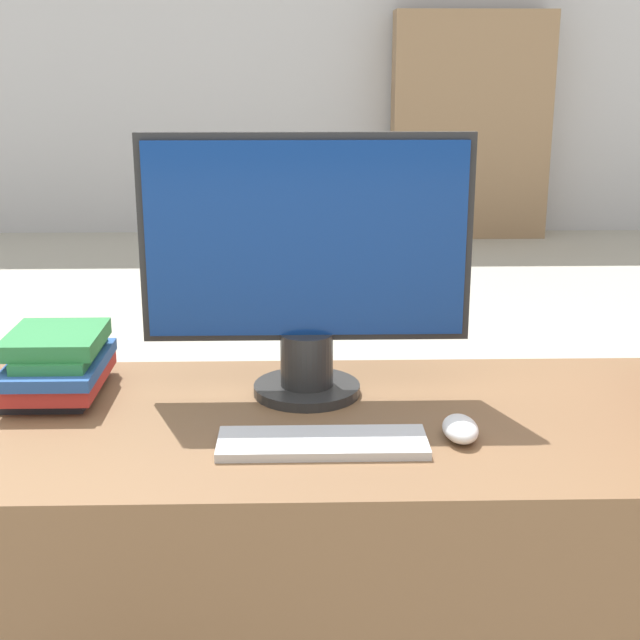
% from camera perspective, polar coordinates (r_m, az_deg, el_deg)
% --- Properties ---
extents(wall_back, '(12.00, 0.06, 2.80)m').
position_cam_1_polar(wall_back, '(7.61, -1.02, 16.14)').
color(wall_back, silver).
rests_on(wall_back, ground_plane).
extents(desk, '(1.49, 0.67, 0.77)m').
position_cam_1_polar(desk, '(1.88, 0.70, -17.11)').
color(desk, brown).
rests_on(desk, ground_plane).
extents(monitor, '(0.65, 0.22, 0.52)m').
position_cam_1_polar(monitor, '(1.74, -0.88, 3.56)').
color(monitor, '#282828').
rests_on(monitor, desk).
extents(keyboard, '(0.37, 0.12, 0.02)m').
position_cam_1_polar(keyboard, '(1.57, 0.16, -7.88)').
color(keyboard, silver).
rests_on(keyboard, desk).
extents(mouse, '(0.06, 0.11, 0.04)m').
position_cam_1_polar(mouse, '(1.62, 8.97, -6.89)').
color(mouse, white).
rests_on(mouse, desk).
extents(book_stack, '(0.18, 0.28, 0.13)m').
position_cam_1_polar(book_stack, '(1.87, -16.42, -2.73)').
color(book_stack, '#232328').
rests_on(book_stack, desk).
extents(bookshelf_far, '(1.27, 0.32, 1.80)m').
position_cam_1_polar(bookshelf_far, '(7.53, 9.58, 12.12)').
color(bookshelf_far, '#9E7A56').
rests_on(bookshelf_far, ground_plane).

